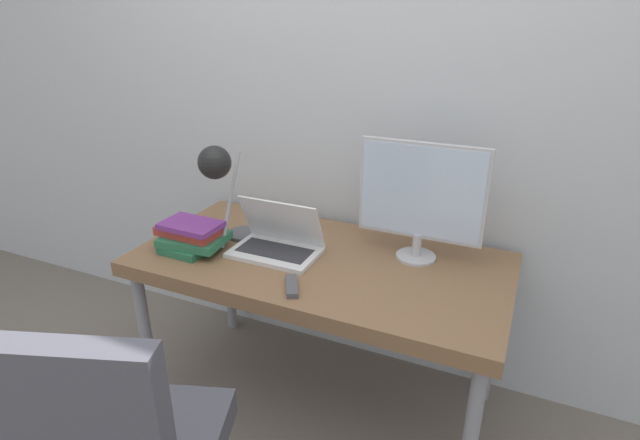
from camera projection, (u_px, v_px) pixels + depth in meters
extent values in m
cube|color=silver|center=(362.00, 91.00, 2.11)|extent=(8.00, 0.05, 2.60)
cube|color=brown|center=(320.00, 264.00, 1.99)|extent=(1.46, 0.74, 0.06)
cylinder|color=gray|center=(147.00, 339.00, 2.12)|extent=(0.05, 0.05, 0.65)
cylinder|color=gray|center=(229.00, 274.00, 2.64)|extent=(0.05, 0.05, 0.65)
cylinder|color=gray|center=(493.00, 337.00, 2.13)|extent=(0.05, 0.05, 0.65)
cube|color=silver|center=(275.00, 253.00, 2.00)|extent=(0.35, 0.22, 0.02)
cube|color=#2D2D33|center=(275.00, 250.00, 1.99)|extent=(0.29, 0.13, 0.00)
cube|color=silver|center=(282.00, 222.00, 2.01)|extent=(0.35, 0.10, 0.20)
cube|color=navy|center=(281.00, 222.00, 2.01)|extent=(0.31, 0.08, 0.18)
cylinder|color=#B7B7BC|center=(416.00, 257.00, 1.97)|extent=(0.16, 0.16, 0.01)
cylinder|color=#B7B7BC|center=(417.00, 245.00, 1.95)|extent=(0.04, 0.04, 0.09)
cube|color=#B7B7BC|center=(422.00, 191.00, 1.87)|extent=(0.48, 0.02, 0.38)
cube|color=silver|center=(421.00, 192.00, 1.86)|extent=(0.46, 0.00, 0.35)
cylinder|color=#4C4C51|center=(244.00, 234.00, 2.17)|extent=(0.15, 0.15, 0.02)
cylinder|color=#99999E|center=(230.00, 200.00, 2.02)|extent=(0.02, 0.18, 0.37)
sphere|color=black|center=(215.00, 162.00, 1.88)|extent=(0.13, 0.13, 0.13)
cube|color=#4C4C56|center=(70.00, 439.00, 1.06)|extent=(0.44, 0.21, 0.49)
cube|color=#286B47|center=(188.00, 247.00, 2.03)|extent=(0.19, 0.18, 0.03)
cube|color=#286B47|center=(194.00, 239.00, 2.03)|extent=(0.27, 0.22, 0.03)
cube|color=#B2382D|center=(188.00, 231.00, 2.02)|extent=(0.25, 0.13, 0.04)
cube|color=#753384|center=(191.00, 225.00, 2.00)|extent=(0.24, 0.16, 0.02)
cube|color=#4C4C51|center=(292.00, 286.00, 1.75)|extent=(0.10, 0.14, 0.02)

